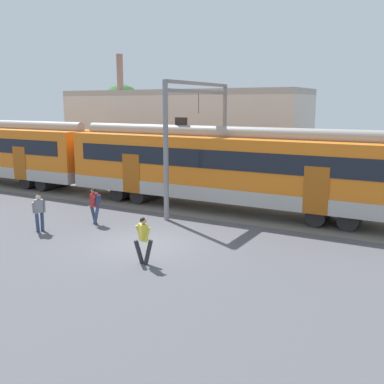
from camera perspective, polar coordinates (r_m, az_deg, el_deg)
The scene contains 9 objects.
ground_plane at distance 17.99m, azimuth -5.88°, elevation -6.54°, with size 160.00×160.00×0.00m, color #515156.
track_bed at distance 29.70m, azimuth -15.28°, elevation 0.22°, with size 80.00×4.40×0.01m, color slate.
commuter_train at distance 27.69m, azimuth -11.83°, elevation 4.31°, with size 38.05×3.07×4.73m.
pedestrian_grey at distance 20.41m, azimuth -18.85°, elevation -2.07°, with size 0.50×0.69×1.67m.
pedestrian_red at distance 21.03m, azimuth -12.25°, elevation -1.34°, with size 0.67×0.54×1.67m.
pedestrian_yellow at distance 15.54m, azimuth -6.21°, elevation -5.71°, with size 0.67×0.48×1.67m.
catenary_gantry at distance 23.60m, azimuth 0.84°, elevation 8.41°, with size 0.24×6.64×6.53m.
background_building at distance 33.46m, azimuth -1.40°, elevation 7.34°, with size 18.36×5.00×9.20m.
street_tree_left at distance 43.23m, azimuth -8.87°, elevation 10.74°, with size 3.92×3.92×7.19m.
Camera 1 is at (9.89, -14.00, 5.47)m, focal length 42.00 mm.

